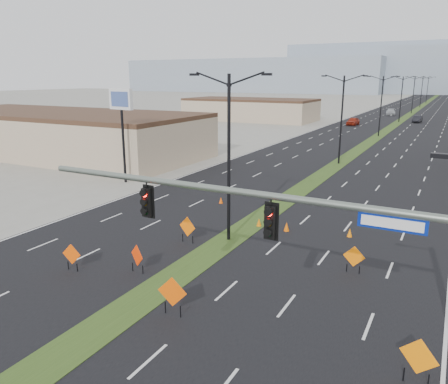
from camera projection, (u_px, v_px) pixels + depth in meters
The scene contains 29 objects.
ground at pixel (86, 339), 16.87m from camera, with size 600.00×600.00×0.00m, color gray.
road_surface at pixel (401, 121), 102.29m from camera, with size 25.00×400.00×0.02m, color black.
median_strip at pixel (401, 121), 102.29m from camera, with size 2.00×400.00×0.04m, color #2C4217.
building_sw_near at pixel (57, 134), 57.73m from camera, with size 40.00×16.00×5.00m, color tan.
building_sw_far at pixel (250, 110), 103.42m from camera, with size 30.00×14.00×4.50m, color tan.
mesa_west at pixel (252, 76), 307.68m from camera, with size 180.00×50.00×22.00m, color #8B99AC.
mesa_backdrop at pixel (396, 68), 299.76m from camera, with size 140.00×50.00×32.00m, color #8B99AC.
signal_mast at pixel (326, 244), 13.48m from camera, with size 16.30×0.60×8.00m.
streetlight_0 at pixel (229, 154), 25.74m from camera, with size 5.15×0.24×10.02m.
streetlight_1 at pixel (342, 117), 49.66m from camera, with size 5.15×0.24×10.02m.
streetlight_2 at pixel (381, 104), 73.58m from camera, with size 5.15×0.24×10.02m.
streetlight_3 at pixel (401, 98), 97.50m from camera, with size 5.15×0.24×10.02m.
streetlight_4 at pixel (413, 94), 121.42m from camera, with size 5.15×0.24×10.02m.
streetlight_5 at pixel (422, 91), 145.34m from camera, with size 5.15×0.24×10.02m.
streetlight_6 at pixel (427, 89), 169.25m from camera, with size 5.15×0.24×10.02m.
car_left at pixel (353, 121), 92.17m from camera, with size 1.93×4.79×1.63m, color maroon.
car_mid at pixel (417, 119), 97.74m from camera, with size 1.58×4.53×1.49m, color black.
car_far at pixel (391, 112), 116.88m from camera, with size 2.29×5.64×1.64m, color #A5A9AF.
construction_sign_0 at pixel (72, 255), 22.61m from camera, with size 1.10×0.20×1.47m.
construction_sign_1 at pixel (137, 256), 22.36m from camera, with size 1.07×0.49×1.53m.
construction_sign_2 at pixel (187, 228), 26.43m from camera, with size 1.23×0.26×1.66m.
construction_sign_3 at pixel (172, 293), 18.26m from camera, with size 1.31×0.25×1.76m.
construction_sign_4 at pixel (354, 258), 22.32m from camera, with size 1.11×0.07×1.47m.
construction_sign_5 at pixel (419, 358), 14.09m from camera, with size 1.23×0.44×1.71m.
cone_0 at pixel (287, 227), 28.60m from camera, with size 0.37×0.37×0.62m, color #E35B04.
cone_1 at pixel (259, 223), 29.47m from camera, with size 0.35×0.35×0.59m, color orange.
cone_2 at pixel (350, 233), 27.56m from camera, with size 0.34×0.34×0.56m, color orange.
cone_3 at pixel (221, 200), 34.92m from camera, with size 0.32×0.32×0.53m, color #F05005.
pole_sign_west at pixel (121, 107), 40.31m from camera, with size 2.90×0.80×8.82m.
Camera 1 is at (11.69, -10.63, 9.78)m, focal length 35.00 mm.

